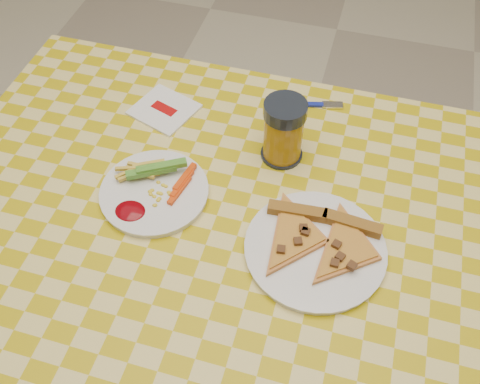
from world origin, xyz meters
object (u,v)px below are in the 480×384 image
(plate_left, at_px, (155,193))
(plate_right, at_px, (315,250))
(table, at_px, (242,242))
(drink_glass, at_px, (283,131))

(plate_left, relative_size, plate_right, 0.83)
(table, height_order, plate_right, plate_right)
(plate_left, height_order, drink_glass, drink_glass)
(drink_glass, bearing_deg, plate_left, -141.63)
(plate_right, xyz_separation_m, drink_glass, (-0.11, 0.22, 0.06))
(drink_glass, bearing_deg, plate_right, -62.59)
(table, height_order, plate_left, plate_left)
(table, height_order, drink_glass, drink_glass)
(plate_left, xyz_separation_m, drink_glass, (0.22, 0.17, 0.06))
(plate_left, bearing_deg, plate_right, -7.67)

